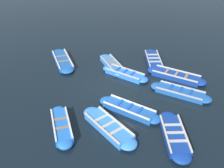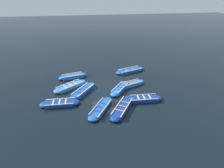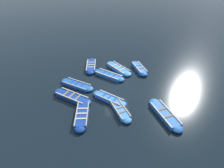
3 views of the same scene
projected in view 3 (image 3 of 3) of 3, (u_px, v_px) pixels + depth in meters
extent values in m
plane|color=black|center=(117.00, 88.00, 16.86)|extent=(120.00, 120.00, 0.00)
cube|color=navy|center=(72.00, 97.00, 15.54)|extent=(2.43, 3.06, 0.33)
ellipsoid|color=navy|center=(86.00, 102.00, 14.94)|extent=(1.18, 1.18, 0.33)
ellipsoid|color=navy|center=(59.00, 92.00, 16.14)|extent=(1.18, 1.18, 0.33)
cube|color=beige|center=(75.00, 93.00, 15.72)|extent=(1.70, 2.55, 0.07)
cube|color=beige|center=(69.00, 98.00, 15.13)|extent=(1.70, 2.55, 0.07)
cube|color=#9E7A51|center=(78.00, 98.00, 15.18)|extent=(0.75, 0.56, 0.04)
cube|color=#9E7A51|center=(72.00, 95.00, 15.43)|extent=(0.75, 0.56, 0.04)
cube|color=#9E7A51|center=(66.00, 93.00, 15.69)|extent=(0.75, 0.56, 0.04)
cube|color=#1E59AD|center=(165.00, 114.00, 13.83)|extent=(3.13, 1.82, 0.31)
ellipsoid|color=#1E59AD|center=(177.00, 128.00, 12.71)|extent=(1.16, 1.14, 0.31)
ellipsoid|color=#1E59AD|center=(155.00, 102.00, 14.95)|extent=(1.16, 1.14, 0.31)
cube|color=silver|center=(170.00, 111.00, 13.85)|extent=(2.81, 0.93, 0.07)
cube|color=silver|center=(160.00, 114.00, 13.59)|extent=(2.81, 0.93, 0.07)
cube|color=olive|center=(168.00, 116.00, 13.41)|extent=(0.39, 0.87, 0.04)
cube|color=olive|center=(162.00, 109.00, 14.05)|extent=(0.39, 0.87, 0.04)
cube|color=navy|center=(91.00, 66.00, 19.99)|extent=(2.61, 1.07, 0.32)
ellipsoid|color=navy|center=(90.00, 72.00, 18.95)|extent=(0.97, 0.94, 0.32)
ellipsoid|color=navy|center=(92.00, 61.00, 21.04)|extent=(0.97, 0.94, 0.32)
cube|color=beige|center=(95.00, 64.00, 19.89)|extent=(2.53, 0.16, 0.07)
cube|color=beige|center=(87.00, 65.00, 19.86)|extent=(2.53, 0.16, 0.07)
cube|color=beige|center=(91.00, 67.00, 19.44)|extent=(0.17, 0.87, 0.04)
cube|color=beige|center=(91.00, 65.00, 19.89)|extent=(0.17, 0.87, 0.04)
cube|color=beige|center=(91.00, 62.00, 20.33)|extent=(0.17, 0.87, 0.04)
cube|color=navy|center=(82.00, 115.00, 13.75)|extent=(2.62, 1.04, 0.33)
ellipsoid|color=navy|center=(80.00, 128.00, 12.70)|extent=(0.93, 0.90, 0.33)
ellipsoid|color=navy|center=(84.00, 104.00, 14.79)|extent=(0.93, 0.90, 0.33)
cube|color=#B2AD9E|center=(87.00, 113.00, 13.64)|extent=(2.53, 0.18, 0.07)
cube|color=#B2AD9E|center=(76.00, 113.00, 13.62)|extent=(2.53, 0.18, 0.07)
cube|color=beige|center=(81.00, 119.00, 13.19)|extent=(0.17, 0.83, 0.04)
cube|color=beige|center=(82.00, 113.00, 13.64)|extent=(0.17, 0.83, 0.04)
cube|color=beige|center=(83.00, 108.00, 14.08)|extent=(0.17, 0.83, 0.04)
cube|color=#3884E0|center=(119.00, 69.00, 19.54)|extent=(2.89, 2.42, 0.32)
ellipsoid|color=#3884E0|center=(127.00, 74.00, 18.64)|extent=(1.26, 1.25, 0.32)
ellipsoid|color=#3884E0|center=(111.00, 64.00, 20.43)|extent=(1.26, 1.25, 0.32)
cube|color=beige|center=(122.00, 66.00, 19.65)|extent=(2.34, 1.66, 0.07)
cube|color=beige|center=(116.00, 68.00, 19.20)|extent=(2.34, 1.66, 0.07)
cube|color=beige|center=(122.00, 69.00, 19.05)|extent=(0.60, 0.78, 0.04)
cube|color=beige|center=(119.00, 67.00, 19.43)|extent=(0.60, 0.78, 0.04)
cube|color=beige|center=(115.00, 65.00, 19.81)|extent=(0.60, 0.78, 0.04)
cube|color=#1E59AD|center=(109.00, 75.00, 18.41)|extent=(2.38, 2.82, 0.32)
ellipsoid|color=#1E59AD|center=(120.00, 79.00, 17.79)|extent=(1.12, 1.13, 0.32)
ellipsoid|color=#1E59AD|center=(98.00, 71.00, 19.02)|extent=(1.12, 1.13, 0.32)
cube|color=silver|center=(111.00, 72.00, 18.56)|extent=(1.72, 2.31, 0.07)
cube|color=silver|center=(107.00, 75.00, 18.03)|extent=(1.72, 2.31, 0.07)
cube|color=#1947B7|center=(114.00, 76.00, 18.04)|extent=(0.69, 0.56, 0.04)
cube|color=#1947B7|center=(109.00, 74.00, 18.30)|extent=(0.69, 0.56, 0.04)
cube|color=#1947B7|center=(104.00, 72.00, 18.57)|extent=(0.69, 0.56, 0.04)
cube|color=#1E59AD|center=(77.00, 85.00, 17.06)|extent=(2.24, 2.85, 0.28)
ellipsoid|color=#1E59AD|center=(89.00, 89.00, 16.53)|extent=(1.16, 1.17, 0.28)
ellipsoid|color=#1E59AD|center=(66.00, 81.00, 17.58)|extent=(1.16, 1.17, 0.28)
cube|color=#B2AD9E|center=(79.00, 81.00, 17.25)|extent=(1.51, 2.37, 0.07)
cube|color=#B2AD9E|center=(74.00, 86.00, 16.66)|extent=(1.51, 2.37, 0.07)
cube|color=#1947B7|center=(82.00, 85.00, 16.74)|extent=(0.75, 0.54, 0.04)
cube|color=#1947B7|center=(77.00, 83.00, 16.96)|extent=(0.75, 0.54, 0.04)
cube|color=#1947B7|center=(72.00, 82.00, 17.19)|extent=(0.75, 0.54, 0.04)
cube|color=blue|center=(139.00, 68.00, 19.52)|extent=(2.56, 1.35, 0.37)
ellipsoid|color=blue|center=(144.00, 74.00, 18.57)|extent=(0.93, 0.92, 0.37)
ellipsoid|color=blue|center=(135.00, 63.00, 20.46)|extent=(0.93, 0.92, 0.37)
cube|color=silver|center=(143.00, 66.00, 19.48)|extent=(2.34, 0.61, 0.07)
cube|color=silver|center=(136.00, 67.00, 19.30)|extent=(2.34, 0.61, 0.07)
cube|color=olive|center=(141.00, 68.00, 19.13)|extent=(0.30, 0.74, 0.04)
cube|color=olive|center=(138.00, 65.00, 19.66)|extent=(0.30, 0.74, 0.04)
cube|color=blue|center=(109.00, 99.00, 15.34)|extent=(2.23, 2.56, 0.32)
ellipsoid|color=blue|center=(122.00, 104.00, 14.76)|extent=(1.05, 1.06, 0.32)
ellipsoid|color=blue|center=(97.00, 94.00, 15.92)|extent=(1.05, 1.06, 0.32)
cube|color=#B2AD9E|center=(112.00, 95.00, 15.47)|extent=(1.62, 2.08, 0.07)
cube|color=#B2AD9E|center=(107.00, 99.00, 14.98)|extent=(1.62, 2.08, 0.07)
cube|color=#1947B7|center=(115.00, 99.00, 14.99)|extent=(0.65, 0.54, 0.04)
cube|color=#1947B7|center=(109.00, 97.00, 15.23)|extent=(0.65, 0.54, 0.04)
cube|color=#1947B7|center=(104.00, 95.00, 15.48)|extent=(0.65, 0.54, 0.04)
cube|color=#3884E0|center=(120.00, 109.00, 14.31)|extent=(2.66, 1.63, 0.30)
ellipsoid|color=#3884E0|center=(127.00, 120.00, 13.37)|extent=(1.00, 0.99, 0.30)
ellipsoid|color=#3884E0|center=(113.00, 100.00, 15.25)|extent=(1.00, 0.99, 0.30)
cube|color=#B2AD9E|center=(124.00, 106.00, 14.32)|extent=(2.36, 0.91, 0.07)
cube|color=#B2AD9E|center=(115.00, 109.00, 14.08)|extent=(2.36, 0.91, 0.07)
cube|color=olive|center=(123.00, 112.00, 13.81)|extent=(0.38, 0.74, 0.04)
cube|color=olive|center=(120.00, 107.00, 14.21)|extent=(0.38, 0.74, 0.04)
cube|color=olive|center=(117.00, 103.00, 14.61)|extent=(0.38, 0.74, 0.04)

